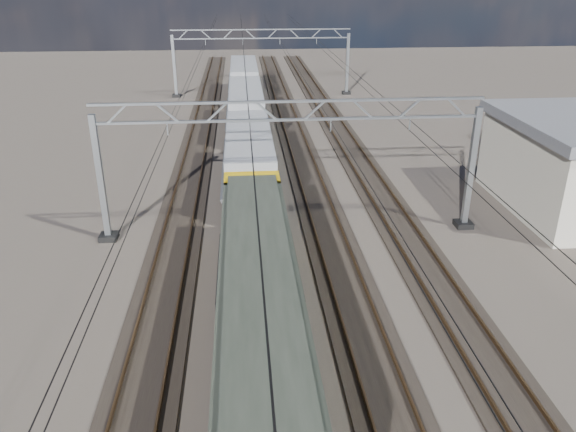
{
  "coord_description": "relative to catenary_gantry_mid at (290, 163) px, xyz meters",
  "views": [
    {
      "loc": [
        -2.38,
        -22.98,
        12.87
      ],
      "look_at": [
        -0.39,
        0.79,
        2.4
      ],
      "focal_mm": 35.0,
      "sensor_mm": 36.0,
      "label": 1
    }
  ],
  "objects": [
    {
      "name": "overhead_wires",
      "position": [
        -0.0,
        4.0,
        1.84
      ],
      "size": [
        12.03,
        140.0,
        0.53
      ],
      "color": "black",
      "rests_on": "ground"
    },
    {
      "name": "locomotive",
      "position": [
        -2.0,
        -10.92,
        -1.58
      ],
      "size": [
        2.76,
        21.1,
        3.62
      ],
      "color": "black",
      "rests_on": "ground"
    },
    {
      "name": "catenary_gantry_far",
      "position": [
        0.0,
        36.0,
        0.0
      ],
      "size": [
        19.9,
        0.9,
        7.11
      ],
      "color": "#8D949A",
      "rests_on": "ground"
    },
    {
      "name": "hopper_wagon_mid",
      "position": [
        -2.0,
        20.98,
        -1.67
      ],
      "size": [
        3.38,
        13.0,
        3.25
      ],
      "color": "black",
      "rests_on": "ground"
    },
    {
      "name": "track_outer_west",
      "position": [
        -6.0,
        -4.0,
        -3.83
      ],
      "size": [
        2.6,
        140.0,
        0.3
      ],
      "color": "black",
      "rests_on": "ground"
    },
    {
      "name": "track_loco",
      "position": [
        -2.0,
        -4.0,
        -3.83
      ],
      "size": [
        2.6,
        140.0,
        0.3
      ],
      "color": "black",
      "rests_on": "ground"
    },
    {
      "name": "ground",
      "position": [
        -0.0,
        -4.0,
        -3.91
      ],
      "size": [
        160.0,
        160.0,
        0.0
      ],
      "primitive_type": "plane",
      "color": "#2B2520",
      "rests_on": "ground"
    },
    {
      "name": "hopper_wagon_third",
      "position": [
        -2.0,
        35.18,
        -1.67
      ],
      "size": [
        3.38,
        13.0,
        3.25
      ],
      "color": "black",
      "rests_on": "ground"
    },
    {
      "name": "track_inner_east",
      "position": [
        2.0,
        -4.0,
        -3.83
      ],
      "size": [
        2.6,
        140.0,
        0.3
      ],
      "color": "black",
      "rests_on": "ground"
    },
    {
      "name": "catenary_gantry_mid",
      "position": [
        0.0,
        0.0,
        0.0
      ],
      "size": [
        19.9,
        0.9,
        7.11
      ],
      "color": "#8D949A",
      "rests_on": "ground"
    },
    {
      "name": "track_outer_east",
      "position": [
        6.0,
        -4.0,
        -3.83
      ],
      "size": [
        2.6,
        140.0,
        0.3
      ],
      "color": "black",
      "rests_on": "ground"
    },
    {
      "name": "hopper_wagon_lead",
      "position": [
        -2.0,
        6.78,
        -1.67
      ],
      "size": [
        3.38,
        13.0,
        3.25
      ],
      "color": "black",
      "rests_on": "ground"
    }
  ]
}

